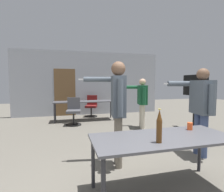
{
  "coord_description": "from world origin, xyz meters",
  "views": [
    {
      "loc": [
        -1.08,
        -1.5,
        1.44
      ],
      "look_at": [
        0.09,
        2.86,
        1.1
      ],
      "focal_mm": 28.0,
      "sensor_mm": 36.0,
      "label": 1
    }
  ],
  "objects_px": {
    "person_far_watching": "(142,99)",
    "office_chair_near_pushed": "(74,112)",
    "person_left_plaid": "(117,102)",
    "beer_bottle": "(159,127)",
    "person_center_tall": "(201,104)",
    "drink_cup": "(190,126)",
    "tv_screen": "(194,96)",
    "office_chair_side_rolled": "(91,107)"
  },
  "relations": [
    {
      "from": "person_left_plaid",
      "to": "office_chair_near_pushed",
      "type": "relative_size",
      "value": 1.93
    },
    {
      "from": "person_center_tall",
      "to": "beer_bottle",
      "type": "distance_m",
      "value": 1.84
    },
    {
      "from": "tv_screen",
      "to": "person_left_plaid",
      "type": "distance_m",
      "value": 3.38
    },
    {
      "from": "office_chair_side_rolled",
      "to": "beer_bottle",
      "type": "xyz_separation_m",
      "value": [
        -0.03,
        -5.64,
        0.52
      ]
    },
    {
      "from": "person_left_plaid",
      "to": "drink_cup",
      "type": "relative_size",
      "value": 16.49
    },
    {
      "from": "person_center_tall",
      "to": "person_left_plaid",
      "type": "relative_size",
      "value": 0.96
    },
    {
      "from": "tv_screen",
      "to": "person_center_tall",
      "type": "bearing_deg",
      "value": -37.06
    },
    {
      "from": "person_left_plaid",
      "to": "beer_bottle",
      "type": "bearing_deg",
      "value": -160.47
    },
    {
      "from": "drink_cup",
      "to": "person_far_watching",
      "type": "bearing_deg",
      "value": 79.0
    },
    {
      "from": "tv_screen",
      "to": "beer_bottle",
      "type": "distance_m",
      "value": 3.86
    },
    {
      "from": "tv_screen",
      "to": "beer_bottle",
      "type": "relative_size",
      "value": 4.27
    },
    {
      "from": "person_far_watching",
      "to": "drink_cup",
      "type": "relative_size",
      "value": 14.43
    },
    {
      "from": "person_far_watching",
      "to": "beer_bottle",
      "type": "distance_m",
      "value": 3.54
    },
    {
      "from": "person_far_watching",
      "to": "drink_cup",
      "type": "height_order",
      "value": "person_far_watching"
    },
    {
      "from": "person_center_tall",
      "to": "drink_cup",
      "type": "bearing_deg",
      "value": 138.52
    },
    {
      "from": "tv_screen",
      "to": "office_chair_near_pushed",
      "type": "distance_m",
      "value": 3.94
    },
    {
      "from": "beer_bottle",
      "to": "drink_cup",
      "type": "xyz_separation_m",
      "value": [
        0.73,
        0.38,
        -0.13
      ]
    },
    {
      "from": "office_chair_near_pushed",
      "to": "person_left_plaid",
      "type": "bearing_deg",
      "value": 106.34
    },
    {
      "from": "person_center_tall",
      "to": "office_chair_near_pushed",
      "type": "height_order",
      "value": "person_center_tall"
    },
    {
      "from": "person_left_plaid",
      "to": "beer_bottle",
      "type": "distance_m",
      "value": 1.08
    },
    {
      "from": "tv_screen",
      "to": "drink_cup",
      "type": "height_order",
      "value": "tv_screen"
    },
    {
      "from": "office_chair_side_rolled",
      "to": "beer_bottle",
      "type": "bearing_deg",
      "value": 107.51
    },
    {
      "from": "tv_screen",
      "to": "drink_cup",
      "type": "relative_size",
      "value": 15.48
    },
    {
      "from": "tv_screen",
      "to": "person_far_watching",
      "type": "distance_m",
      "value": 1.59
    },
    {
      "from": "person_far_watching",
      "to": "office_chair_near_pushed",
      "type": "xyz_separation_m",
      "value": [
        -2.08,
        1.01,
        -0.5
      ]
    },
    {
      "from": "person_center_tall",
      "to": "person_left_plaid",
      "type": "height_order",
      "value": "person_left_plaid"
    },
    {
      "from": "person_center_tall",
      "to": "office_chair_near_pushed",
      "type": "bearing_deg",
      "value": 43.43
    },
    {
      "from": "tv_screen",
      "to": "office_chair_side_rolled",
      "type": "relative_size",
      "value": 1.87
    },
    {
      "from": "beer_bottle",
      "to": "drink_cup",
      "type": "height_order",
      "value": "beer_bottle"
    },
    {
      "from": "beer_bottle",
      "to": "person_far_watching",
      "type": "bearing_deg",
      "value": 68.53
    },
    {
      "from": "tv_screen",
      "to": "office_chair_near_pushed",
      "type": "bearing_deg",
      "value": -114.47
    },
    {
      "from": "office_chair_near_pushed",
      "to": "tv_screen",
      "type": "bearing_deg",
      "value": 161.61
    },
    {
      "from": "tv_screen",
      "to": "office_chair_near_pushed",
      "type": "relative_size",
      "value": 1.82
    },
    {
      "from": "tv_screen",
      "to": "beer_bottle",
      "type": "xyz_separation_m",
      "value": [
        -2.76,
        -2.69,
        -0.11
      ]
    },
    {
      "from": "office_chair_near_pushed",
      "to": "office_chair_side_rolled",
      "type": "distance_m",
      "value": 1.56
    },
    {
      "from": "tv_screen",
      "to": "person_center_tall",
      "type": "distance_m",
      "value": 2.07
    },
    {
      "from": "person_far_watching",
      "to": "drink_cup",
      "type": "bearing_deg",
      "value": -176.98
    },
    {
      "from": "person_left_plaid",
      "to": "office_chair_side_rolled",
      "type": "distance_m",
      "value": 4.65
    },
    {
      "from": "office_chair_side_rolled",
      "to": "beer_bottle",
      "type": "distance_m",
      "value": 5.66
    },
    {
      "from": "person_far_watching",
      "to": "office_chair_side_rolled",
      "type": "relative_size",
      "value": 1.75
    },
    {
      "from": "office_chair_near_pushed",
      "to": "office_chair_side_rolled",
      "type": "bearing_deg",
      "value": -115.24
    },
    {
      "from": "person_far_watching",
      "to": "person_left_plaid",
      "type": "relative_size",
      "value": 0.88
    }
  ]
}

